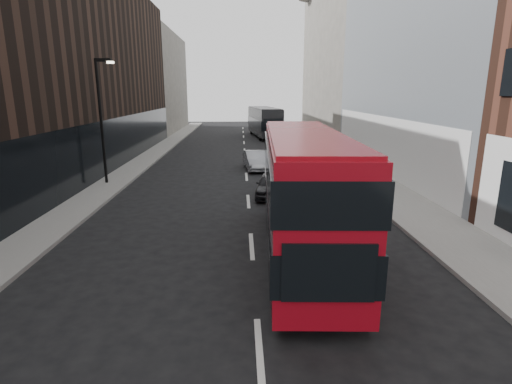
{
  "coord_description": "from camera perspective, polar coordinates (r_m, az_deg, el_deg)",
  "views": [
    {
      "loc": [
        -0.35,
        -5.33,
        5.34
      ],
      "look_at": [
        0.08,
        5.98,
        2.5
      ],
      "focal_mm": 28.0,
      "sensor_mm": 36.0,
      "label": 1
    }
  ],
  "objects": [
    {
      "name": "car_b",
      "position": [
        28.28,
        -0.08,
        4.55
      ],
      "size": [
        1.81,
        4.09,
        1.31
      ],
      "primitive_type": "imported",
      "rotation": [
        0.0,
        0.0,
        0.11
      ],
      "color": "gray",
      "rests_on": "ground"
    },
    {
      "name": "sidewalk_left",
      "position": [
        31.72,
        -16.15,
        3.98
      ],
      "size": [
        2.0,
        80.0,
        0.15
      ],
      "primitive_type": "cube",
      "color": "slate",
      "rests_on": "ground"
    },
    {
      "name": "building_left_mid",
      "position": [
        37.09,
        -20.49,
        15.81
      ],
      "size": [
        5.0,
        24.0,
        14.0
      ],
      "primitive_type": "cube",
      "color": "black",
      "rests_on": "ground"
    },
    {
      "name": "building_left_far",
      "position": [
        58.42,
        -13.66,
        14.85
      ],
      "size": [
        5.0,
        20.0,
        13.0
      ],
      "primitive_type": "cube",
      "color": "#646058",
      "rests_on": "ground"
    },
    {
      "name": "car_c",
      "position": [
        37.72,
        3.82,
        7.04
      ],
      "size": [
        2.65,
        5.21,
        1.45
      ],
      "primitive_type": "imported",
      "rotation": [
        0.0,
        0.0,
        0.13
      ],
      "color": "black",
      "rests_on": "ground"
    },
    {
      "name": "building_victorian",
      "position": [
        50.89,
        11.76,
        18.68
      ],
      "size": [
        6.5,
        24.0,
        21.0
      ],
      "color": "#646058",
      "rests_on": "ground"
    },
    {
      "name": "grey_bus",
      "position": [
        49.08,
        1.2,
        10.07
      ],
      "size": [
        3.8,
        11.13,
        3.53
      ],
      "rotation": [
        0.0,
        0.0,
        0.11
      ],
      "color": "black",
      "rests_on": "ground"
    },
    {
      "name": "building_modern_block",
      "position": [
        29.22,
        23.5,
        21.98
      ],
      "size": [
        5.03,
        22.0,
        20.0
      ],
      "color": "gray",
      "rests_on": "ground"
    },
    {
      "name": "car_a",
      "position": [
        20.96,
        2.11,
        1.04
      ],
      "size": [
        1.92,
        3.74,
        1.22
      ],
      "primitive_type": "imported",
      "rotation": [
        0.0,
        0.0,
        -0.14
      ],
      "color": "black",
      "rests_on": "ground"
    },
    {
      "name": "street_lamp",
      "position": [
        24.65,
        -21.17,
        10.47
      ],
      "size": [
        1.06,
        0.22,
        7.0
      ],
      "color": "black",
      "rests_on": "sidewalk_left"
    },
    {
      "name": "sidewalk_right",
      "position": [
        31.77,
        12.18,
        4.24
      ],
      "size": [
        3.0,
        80.0,
        0.15
      ],
      "primitive_type": "cube",
      "color": "slate",
      "rests_on": "ground"
    },
    {
      "name": "red_bus",
      "position": [
        13.04,
        6.79,
        0.43
      ],
      "size": [
        2.9,
        10.29,
        4.12
      ],
      "rotation": [
        0.0,
        0.0,
        -0.05
      ],
      "color": "maroon",
      "rests_on": "ground"
    }
  ]
}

